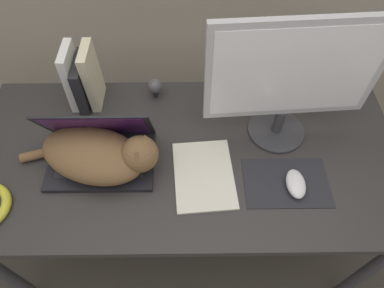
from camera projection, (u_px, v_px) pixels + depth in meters
desk at (187, 165)px, 1.23m from camera, size 1.48×0.69×0.74m
laptop at (101, 151)px, 1.13m from camera, size 0.35×0.23×0.22m
cat at (99, 155)px, 1.08m from camera, size 0.47×0.30×0.16m
external_monitor at (292, 79)px, 1.02m from camera, size 0.53×0.20×0.46m
mousepad at (286, 182)px, 1.10m from camera, size 0.27×0.18×0.00m
computer_mouse at (296, 184)px, 1.08m from camera, size 0.06×0.11×0.04m
book_row at (83, 79)px, 1.23m from camera, size 0.11×0.17×0.24m
notepad at (204, 175)px, 1.12m from camera, size 0.21×0.28×0.01m
webcam at (155, 87)px, 1.29m from camera, size 0.05×0.05×0.08m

